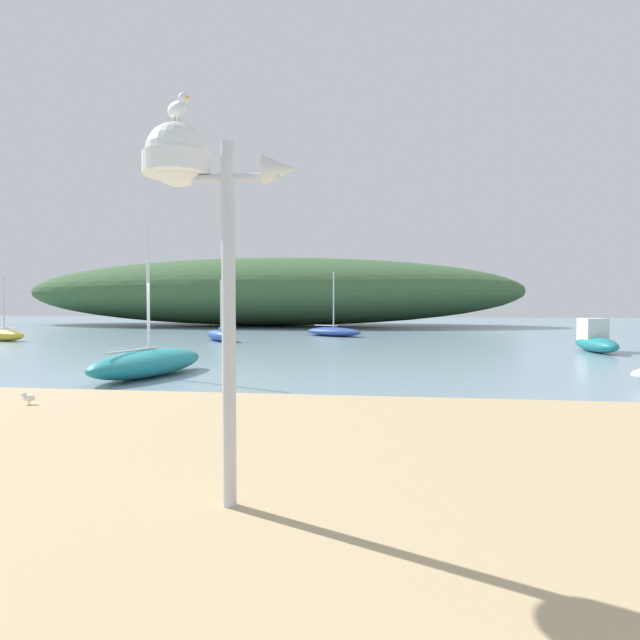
{
  "coord_description": "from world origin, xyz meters",
  "views": [
    {
      "loc": [
        6.17,
        -13.25,
        1.96
      ],
      "look_at": [
        3.74,
        5.2,
        1.35
      ],
      "focal_mm": 28.92,
      "sensor_mm": 36.0,
      "label": 1
    }
  ],
  "objects_px": {
    "mast_structure": "(192,185)",
    "seagull_on_radar": "(178,107)",
    "sailboat_far_right": "(221,335)",
    "seagull_near_waterline": "(28,397)",
    "motorboat_mid_channel": "(595,340)",
    "sailboat_west_reach": "(4,335)",
    "sailboat_near_shore": "(334,331)",
    "sailboat_east_reach": "(149,363)"
  },
  "relations": [
    {
      "from": "mast_structure",
      "to": "motorboat_mid_channel",
      "type": "xyz_separation_m",
      "value": [
        9.98,
        17.76,
        -2.49
      ]
    },
    {
      "from": "sailboat_near_shore",
      "to": "motorboat_mid_channel",
      "type": "bearing_deg",
      "value": -36.3
    },
    {
      "from": "seagull_on_radar",
      "to": "sailboat_far_right",
      "type": "relative_size",
      "value": 0.1
    },
    {
      "from": "sailboat_near_shore",
      "to": "sailboat_east_reach",
      "type": "relative_size",
      "value": 0.93
    },
    {
      "from": "motorboat_mid_channel",
      "to": "sailboat_east_reach",
      "type": "relative_size",
      "value": 0.8
    },
    {
      "from": "motorboat_mid_channel",
      "to": "seagull_near_waterline",
      "type": "bearing_deg",
      "value": -136.27
    },
    {
      "from": "mast_structure",
      "to": "sailboat_west_reach",
      "type": "bearing_deg",
      "value": 132.06
    },
    {
      "from": "mast_structure",
      "to": "seagull_near_waterline",
      "type": "relative_size",
      "value": 11.57
    },
    {
      "from": "mast_structure",
      "to": "sailboat_near_shore",
      "type": "xyz_separation_m",
      "value": [
        -1.53,
        26.22,
        -2.7
      ]
    },
    {
      "from": "motorboat_mid_channel",
      "to": "sailboat_far_right",
      "type": "bearing_deg",
      "value": 167.69
    },
    {
      "from": "sailboat_near_shore",
      "to": "sailboat_far_right",
      "type": "height_order",
      "value": "sailboat_near_shore"
    },
    {
      "from": "sailboat_near_shore",
      "to": "sailboat_far_right",
      "type": "xyz_separation_m",
      "value": [
        -5.36,
        -4.78,
        0.03
      ]
    },
    {
      "from": "motorboat_mid_channel",
      "to": "sailboat_far_right",
      "type": "relative_size",
      "value": 1.1
    },
    {
      "from": "sailboat_east_reach",
      "to": "sailboat_near_shore",
      "type": "bearing_deg",
      "value": 79.9
    },
    {
      "from": "motorboat_mid_channel",
      "to": "seagull_near_waterline",
      "type": "distance_m",
      "value": 20.08
    },
    {
      "from": "sailboat_near_shore",
      "to": "seagull_near_waterline",
      "type": "distance_m",
      "value": 22.54
    },
    {
      "from": "sailboat_far_right",
      "to": "seagull_near_waterline",
      "type": "height_order",
      "value": "sailboat_far_right"
    },
    {
      "from": "mast_structure",
      "to": "seagull_on_radar",
      "type": "height_order",
      "value": "seagull_on_radar"
    },
    {
      "from": "sailboat_far_right",
      "to": "sailboat_east_reach",
      "type": "distance_m",
      "value": 12.93
    },
    {
      "from": "mast_structure",
      "to": "motorboat_mid_channel",
      "type": "relative_size",
      "value": 0.95
    },
    {
      "from": "mast_structure",
      "to": "sailboat_near_shore",
      "type": "distance_m",
      "value": 26.4
    },
    {
      "from": "sailboat_far_right",
      "to": "sailboat_east_reach",
      "type": "relative_size",
      "value": 0.73
    },
    {
      "from": "motorboat_mid_channel",
      "to": "sailboat_west_reach",
      "type": "xyz_separation_m",
      "value": [
        -28.1,
        2.33,
        -0.17
      ]
    },
    {
      "from": "seagull_near_waterline",
      "to": "motorboat_mid_channel",
      "type": "bearing_deg",
      "value": 43.73
    },
    {
      "from": "seagull_on_radar",
      "to": "motorboat_mid_channel",
      "type": "bearing_deg",
      "value": 60.39
    },
    {
      "from": "sailboat_west_reach",
      "to": "seagull_on_radar",
      "type": "bearing_deg",
      "value": -48.14
    },
    {
      "from": "seagull_on_radar",
      "to": "mast_structure",
      "type": "bearing_deg",
      "value": 4.45
    },
    {
      "from": "seagull_on_radar",
      "to": "sailboat_west_reach",
      "type": "relative_size",
      "value": 0.09
    },
    {
      "from": "sailboat_near_shore",
      "to": "sailboat_east_reach",
      "type": "height_order",
      "value": "sailboat_east_reach"
    },
    {
      "from": "mast_structure",
      "to": "sailboat_east_reach",
      "type": "xyz_separation_m",
      "value": [
        -4.65,
        8.7,
        -2.6
      ]
    },
    {
      "from": "mast_structure",
      "to": "sailboat_far_right",
      "type": "xyz_separation_m",
      "value": [
        -6.89,
        21.44,
        -2.67
      ]
    },
    {
      "from": "seagull_on_radar",
      "to": "sailboat_east_reach",
      "type": "bearing_deg",
      "value": 117.49
    },
    {
      "from": "mast_structure",
      "to": "sailboat_west_reach",
      "type": "relative_size",
      "value": 0.96
    },
    {
      "from": "sailboat_west_reach",
      "to": "sailboat_far_right",
      "type": "height_order",
      "value": "sailboat_west_reach"
    },
    {
      "from": "mast_structure",
      "to": "sailboat_far_right",
      "type": "bearing_deg",
      "value": 107.82
    },
    {
      "from": "sailboat_far_right",
      "to": "seagull_near_waterline",
      "type": "distance_m",
      "value": 17.72
    },
    {
      "from": "sailboat_near_shore",
      "to": "sailboat_west_reach",
      "type": "height_order",
      "value": "sailboat_near_shore"
    },
    {
      "from": "mast_structure",
      "to": "sailboat_west_reach",
      "type": "height_order",
      "value": "mast_structure"
    },
    {
      "from": "sailboat_near_shore",
      "to": "motorboat_mid_channel",
      "type": "height_order",
      "value": "sailboat_near_shore"
    },
    {
      "from": "sailboat_west_reach",
      "to": "sailboat_east_reach",
      "type": "height_order",
      "value": "sailboat_east_reach"
    },
    {
      "from": "sailboat_far_right",
      "to": "seagull_on_radar",
      "type": "bearing_deg",
      "value": -72.47
    },
    {
      "from": "mast_structure",
      "to": "motorboat_mid_channel",
      "type": "distance_m",
      "value": 20.52
    }
  ]
}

